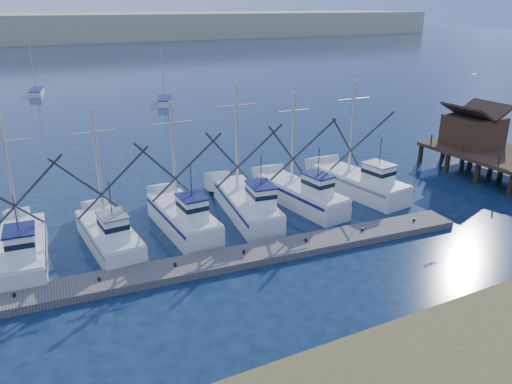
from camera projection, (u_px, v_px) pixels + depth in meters
ground at (361, 285)px, 26.21m from camera, size 500.00×500.00×0.00m
floating_dock at (210, 263)px, 27.95m from camera, size 32.73×4.87×0.44m
timber_pier at (506, 148)px, 41.45m from camera, size 7.00×20.00×8.00m
dune_ridge at (33, 27)px, 199.55m from camera, size 360.00×60.00×10.00m
trawler_fleet at (188, 217)px, 32.15m from camera, size 32.15×8.79×8.94m
sailboat_near at (165, 101)px, 73.06m from camera, size 3.58×6.16×8.10m
sailboat_far at (36, 92)px, 80.23m from camera, size 2.80×6.13×8.10m
flying_gull at (471, 74)px, 39.52m from camera, size 1.06×0.19×0.19m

